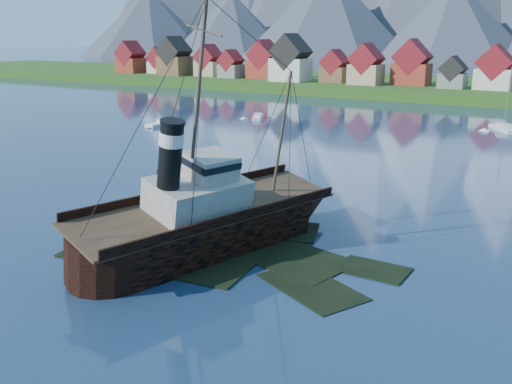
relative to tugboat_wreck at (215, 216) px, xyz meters
The scene contains 9 objects.
ground 4.00m from the tugboat_wreck, 83.77° to the right, with size 1400.00×1400.00×0.00m, color #1C314E.
shoal 4.00m from the tugboat_wreck, 11.35° to the right, with size 31.71×21.24×1.14m.
shore_bank 167.46m from the tugboat_wreck, 89.90° to the left, with size 600.00×80.00×3.20m, color #1D4313.
seawall 129.47m from the tugboat_wreck, 89.88° to the left, with size 600.00×2.50×2.00m, color #3F3D38.
town 153.30m from the tugboat_wreck, 102.38° to the left, with size 250.96×16.69×17.30m.
tugboat_wreck is the anchor object (origin of this frame).
sailboat_a 77.85m from the tugboat_wreck, 134.51° to the left, with size 2.74×9.73×11.79m.
sailboat_c 86.50m from the tugboat_wreck, 119.04° to the left, with size 5.45×8.29×10.60m.
sailboat_e 89.09m from the tugboat_wreck, 82.21° to the left, with size 7.65×10.19×12.03m.
Camera 1 is at (30.77, -39.64, 19.98)m, focal length 40.00 mm.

